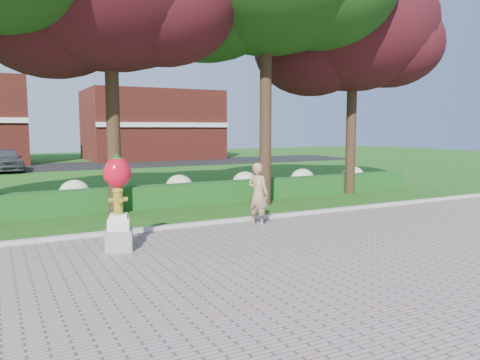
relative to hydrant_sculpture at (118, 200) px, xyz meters
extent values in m
plane|color=#1B5214|center=(3.00, -1.30, -1.23)|extent=(100.00, 100.00, 0.00)
cube|color=gray|center=(3.00, -5.30, -1.21)|extent=(40.00, 14.00, 0.04)
cube|color=#ADADA5|center=(3.00, 1.70, -1.16)|extent=(40.00, 0.18, 0.15)
cube|color=#154C19|center=(3.00, 5.70, -0.83)|extent=(24.00, 0.70, 0.80)
ellipsoid|color=#BBC596|center=(0.00, 6.70, -0.68)|extent=(1.10, 1.10, 0.99)
ellipsoid|color=#BBC596|center=(4.00, 6.70, -0.68)|extent=(1.10, 1.10, 0.99)
ellipsoid|color=#BBC596|center=(7.00, 6.70, -0.68)|extent=(1.10, 1.10, 0.99)
ellipsoid|color=#BBC596|center=(10.00, 6.70, -0.68)|extent=(1.10, 1.10, 0.99)
ellipsoid|color=#BBC596|center=(13.00, 6.70, -0.68)|extent=(1.10, 1.10, 0.99)
cube|color=black|center=(3.00, 26.70, -1.22)|extent=(50.00, 8.00, 0.02)
cube|color=maroon|center=(11.00, 32.70, 1.97)|extent=(12.00, 8.00, 6.40)
cylinder|color=black|center=(1.00, 4.70, 1.85)|extent=(0.44, 0.44, 6.16)
ellipsoid|color=black|center=(-0.65, 5.58, 5.37)|extent=(5.28, 5.28, 4.22)
ellipsoid|color=black|center=(2.54, 4.04, 5.59)|extent=(4.84, 4.84, 3.87)
cylinder|color=black|center=(6.50, 4.20, 2.41)|extent=(0.44, 0.44, 7.28)
cylinder|color=black|center=(11.50, 5.20, 1.71)|extent=(0.44, 0.44, 5.88)
ellipsoid|color=black|center=(11.50, 5.20, 6.12)|extent=(7.39, 6.72, 5.71)
ellipsoid|color=black|center=(9.93, 6.04, 5.07)|extent=(5.04, 5.04, 4.03)
ellipsoid|color=black|center=(12.97, 4.57, 5.28)|extent=(4.62, 4.62, 3.70)
cube|color=gray|center=(0.00, 0.00, -0.95)|extent=(0.76, 0.76, 0.49)
cube|color=silver|center=(0.00, 0.00, -0.56)|extent=(0.61, 0.61, 0.28)
cube|color=silver|center=(0.00, 0.00, -0.38)|extent=(0.49, 0.49, 0.10)
cylinder|color=olive|center=(0.00, 0.00, -0.05)|extent=(0.22, 0.22, 0.55)
ellipsoid|color=olive|center=(0.00, 0.00, 0.22)|extent=(0.26, 0.26, 0.18)
cylinder|color=olive|center=(-0.16, 0.00, 0.01)|extent=(0.12, 0.11, 0.11)
cylinder|color=olive|center=(0.16, 0.00, 0.01)|extent=(0.12, 0.11, 0.11)
cylinder|color=olive|center=(0.00, -0.15, 0.01)|extent=(0.12, 0.12, 0.12)
cylinder|color=olive|center=(0.00, 0.00, 0.30)|extent=(0.08, 0.08, 0.05)
ellipsoid|color=red|center=(0.00, 0.00, 0.65)|extent=(0.62, 0.55, 0.71)
ellipsoid|color=red|center=(-0.18, 0.00, 0.63)|extent=(0.30, 0.30, 0.45)
ellipsoid|color=red|center=(0.18, 0.00, 0.63)|extent=(0.30, 0.30, 0.45)
cylinder|color=#185C15|center=(0.00, 0.00, 1.00)|extent=(0.10, 0.10, 0.12)
ellipsoid|color=#185C15|center=(0.00, 0.00, 0.97)|extent=(0.24, 0.24, 0.08)
imported|color=#A3805D|center=(4.30, 0.93, -0.26)|extent=(0.69, 0.80, 1.86)
imported|color=#44464C|center=(-1.81, 24.01, -0.41)|extent=(2.21, 4.80, 1.59)
camera|label=1|loc=(-2.51, -10.84, 1.66)|focal=35.00mm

